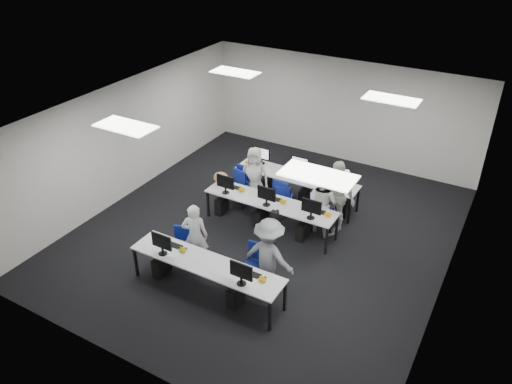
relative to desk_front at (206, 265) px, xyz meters
The scene contains 23 objects.
room 2.54m from the desk_front, 90.00° to the left, with size 9.00×9.02×3.00m.
ceiling_panels 3.33m from the desk_front, 90.00° to the left, with size 5.20×4.60×0.02m.
desk_front is the anchor object (origin of this frame).
desk_mid 2.60m from the desk_front, 90.00° to the left, with size 3.20×0.70×0.73m.
desk_back 4.00m from the desk_front, 90.00° to the left, with size 3.20×0.70×0.73m.
equipment_front 0.38m from the desk_front, behind, with size 2.51×0.41×1.19m.
equipment_mid 2.61m from the desk_front, 94.24° to the left, with size 2.91×0.41×1.19m.
equipment_back 4.04m from the desk_front, 87.27° to the left, with size 2.91×0.41×1.19m.
chair_0 1.14m from the desk_front, 153.81° to the left, with size 0.54×0.57×0.86m.
chair_1 1.02m from the desk_front, 38.85° to the left, with size 0.51×0.55×0.96m.
chair_2 3.46m from the desk_front, 110.24° to the left, with size 0.50×0.54×0.98m.
chair_3 3.09m from the desk_front, 91.84° to the left, with size 0.51×0.55×0.92m.
chair_4 3.37m from the desk_front, 70.94° to the left, with size 0.54×0.57×0.94m.
chair_5 3.65m from the desk_front, 108.88° to the left, with size 0.55×0.58×0.92m.
chair_6 3.38m from the desk_front, 90.40° to the left, with size 0.51×0.53×0.82m.
chair_7 3.56m from the desk_front, 74.84° to the left, with size 0.47×0.50×0.84m.
handbag 3.12m from the desk_front, 117.71° to the left, with size 0.37×0.24×0.30m, color #9E7952.
student_0 0.92m from the desk_front, 138.63° to the left, with size 0.54×0.36×1.48m, color beige.
student_1 3.28m from the desk_front, 70.40° to the left, with size 0.75×0.59×1.55m, color beige.
student_2 3.55m from the desk_front, 104.58° to the left, with size 0.74×0.48×1.52m, color beige.
student_3 3.61m from the desk_front, 68.70° to the left, with size 1.03×0.43×1.76m, color beige.
photographer 1.22m from the desk_front, 35.24° to the left, with size 1.05×0.60×1.62m, color slate.
dslr_camera 1.66m from the desk_front, 41.41° to the left, with size 0.14×0.18×0.10m, color black.
Camera 1 is at (4.56, -8.48, 6.72)m, focal length 35.00 mm.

